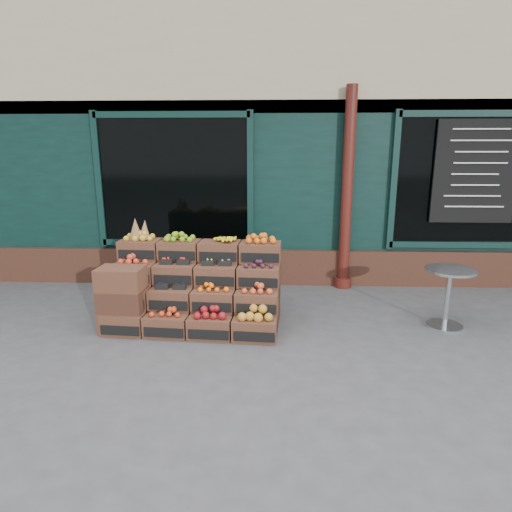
{
  "coord_description": "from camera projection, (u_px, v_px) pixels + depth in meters",
  "views": [
    {
      "loc": [
        0.02,
        -4.87,
        2.22
      ],
      "look_at": [
        -0.2,
        0.7,
        0.85
      ],
      "focal_mm": 30.0,
      "sensor_mm": 36.0,
      "label": 1
    }
  ],
  "objects": [
    {
      "name": "crate_display",
      "position": [
        196.0,
        292.0,
        5.62
      ],
      "size": [
        2.23,
        1.2,
        1.36
      ],
      "rotation": [
        0.0,
        0.0,
        -0.07
      ],
      "color": "#543021",
      "rests_on": "ground"
    },
    {
      "name": "spare_crates",
      "position": [
        123.0,
        300.0,
        5.34
      ],
      "size": [
        0.57,
        0.41,
        0.83
      ],
      "rotation": [
        0.0,
        0.0,
        -0.05
      ],
      "color": "#543021",
      "rests_on": "ground"
    },
    {
      "name": "ground",
      "position": [
        270.0,
        337.0,
        5.25
      ],
      "size": [
        60.0,
        60.0,
        0.0
      ],
      "primitive_type": "plane",
      "color": "#454547",
      "rests_on": "ground"
    },
    {
      "name": "shopkeeper",
      "position": [
        164.0,
        227.0,
        7.68
      ],
      "size": [
        0.73,
        0.55,
        1.79
      ],
      "primitive_type": "imported",
      "rotation": [
        0.0,
        0.0,
        2.93
      ],
      "color": "#195729",
      "rests_on": "ground"
    },
    {
      "name": "shop_facade",
      "position": [
        273.0,
        143.0,
        9.64
      ],
      "size": [
        12.0,
        6.24,
        4.8
      ],
      "color": "black",
      "rests_on": "ground"
    },
    {
      "name": "bistro_table",
      "position": [
        448.0,
        291.0,
        5.44
      ],
      "size": [
        0.62,
        0.62,
        0.78
      ],
      "rotation": [
        0.0,
        0.0,
        0.19
      ],
      "color": "silver",
      "rests_on": "ground"
    }
  ]
}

